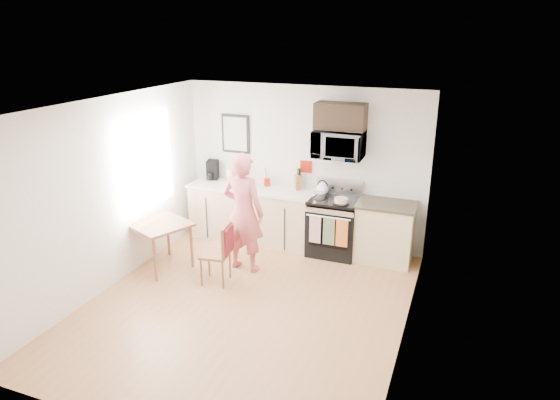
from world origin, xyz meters
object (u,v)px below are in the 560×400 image
at_px(range, 334,228).
at_px(chair, 223,246).
at_px(microwave, 339,144).
at_px(dining_table, 160,229).
at_px(cake, 341,201).
at_px(person, 243,213).

xyz_separation_m(range, chair, (-1.17, -1.52, 0.13)).
bearing_deg(range, microwave, 90.06).
height_order(microwave, chair, microwave).
relative_size(microwave, dining_table, 0.87).
bearing_deg(microwave, cake, -63.25).
bearing_deg(range, chair, -127.70).
xyz_separation_m(range, microwave, (-0.00, 0.10, 1.32)).
distance_m(chair, cake, 1.92).
bearing_deg(person, chair, 87.06).
height_order(microwave, dining_table, microwave).
height_order(person, chair, person).
bearing_deg(microwave, range, -89.94).
relative_size(microwave, cake, 3.10).
height_order(dining_table, cake, cake).
distance_m(microwave, person, 1.79).
bearing_deg(dining_table, range, 31.93).
bearing_deg(chair, microwave, 45.48).
distance_m(person, cake, 1.49).
relative_size(range, microwave, 1.53).
height_order(range, dining_table, range).
bearing_deg(chair, dining_table, 165.76).
height_order(microwave, cake, microwave).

